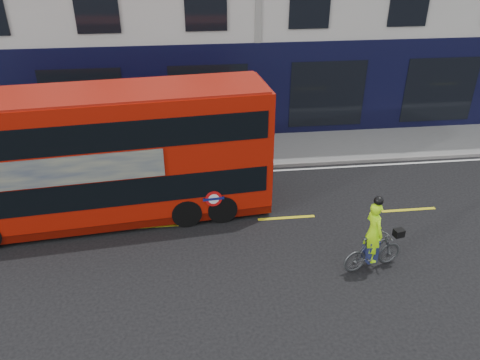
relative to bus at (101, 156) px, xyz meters
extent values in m
plane|color=black|center=(5.50, -2.26, -2.08)|extent=(120.00, 120.00, 0.00)
cube|color=gray|center=(5.50, 4.24, -2.02)|extent=(60.00, 3.00, 0.12)
cube|color=gray|center=(5.50, 2.74, -2.01)|extent=(60.00, 0.12, 0.13)
cube|color=black|center=(5.50, 5.72, -0.08)|extent=(50.00, 0.08, 4.00)
cube|color=silver|center=(5.50, 2.44, -2.07)|extent=(58.00, 0.10, 0.01)
cube|color=#A81406|center=(-0.04, 0.00, 0.13)|extent=(10.16, 3.22, 3.59)
cube|color=#540A03|center=(-0.04, 0.00, -1.80)|extent=(10.16, 3.17, 0.27)
cube|color=black|center=(-0.04, 0.00, -0.67)|extent=(9.77, 3.22, 0.82)
cube|color=black|center=(-0.04, 0.00, 1.06)|extent=(9.77, 3.22, 0.82)
cube|color=maroon|center=(-0.04, 0.00, 1.94)|extent=(9.96, 3.11, 0.07)
cube|color=black|center=(4.95, 0.48, -0.67)|extent=(0.24, 2.04, 0.82)
cube|color=black|center=(4.95, 0.48, 1.06)|extent=(0.24, 2.04, 0.82)
cube|color=tan|center=(-0.83, -1.25, 0.19)|extent=(5.43, 0.56, 0.82)
cylinder|color=red|center=(3.24, -0.86, -1.17)|extent=(0.51, 0.07, 0.51)
cylinder|color=white|center=(3.24, -0.86, -1.17)|extent=(0.33, 0.05, 0.33)
cube|color=#0C1459|center=(3.24, -0.87, -1.17)|extent=(0.63, 0.08, 0.08)
cylinder|color=black|center=(3.40, 0.33, -1.62)|extent=(1.13, 2.40, 0.91)
cylinder|color=black|center=(2.31, 0.22, -1.62)|extent=(1.13, 2.40, 0.91)
imported|color=#474A4C|center=(7.25, -3.39, -1.56)|extent=(1.77, 0.85, 1.03)
imported|color=#9FEB0C|center=(7.16, -3.41, -0.90)|extent=(0.53, 0.69, 1.70)
cube|color=black|center=(7.96, -3.23, -1.13)|extent=(0.30, 0.26, 0.20)
cube|color=#1D244E|center=(7.16, -3.41, -1.48)|extent=(0.35, 0.40, 0.65)
sphere|color=black|center=(7.16, -3.41, 0.02)|extent=(0.24, 0.24, 0.24)
camera|label=1|loc=(2.62, -12.79, 5.96)|focal=35.00mm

